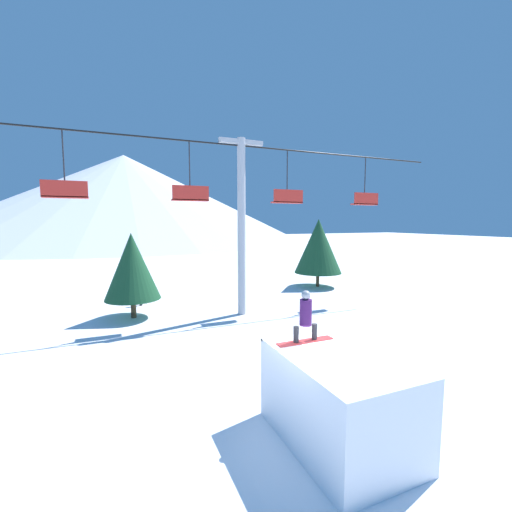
% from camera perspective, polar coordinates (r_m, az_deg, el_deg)
% --- Properties ---
extents(ground_plane, '(220.00, 220.00, 0.00)m').
position_cam_1_polar(ground_plane, '(9.22, 8.43, -27.39)').
color(ground_plane, white).
extents(mountain_ridge, '(89.85, 89.85, 21.75)m').
position_cam_1_polar(mountain_ridge, '(95.38, -21.00, 8.97)').
color(mountain_ridge, silver).
rests_on(mountain_ridge, ground_plane).
extents(snow_ramp, '(2.31, 3.47, 2.04)m').
position_cam_1_polar(snow_ramp, '(8.63, 13.52, -22.12)').
color(snow_ramp, white).
rests_on(snow_ramp, ground_plane).
extents(snowboarder, '(1.52, 0.30, 1.30)m').
position_cam_1_polar(snowboarder, '(8.69, 8.27, -10.02)').
color(snowboarder, '#B22D2D').
rests_on(snowboarder, snow_ramp).
extents(chairlift, '(25.60, 0.44, 9.34)m').
position_cam_1_polar(chairlift, '(18.23, -2.41, 7.53)').
color(chairlift, '#B2B2B7').
rests_on(chairlift, ground_plane).
extents(pine_tree_near, '(2.83, 2.83, 4.45)m').
position_cam_1_polar(pine_tree_near, '(18.81, -19.96, -1.62)').
color(pine_tree_near, '#4C3823').
rests_on(pine_tree_near, ground_plane).
extents(pine_tree_far, '(3.58, 3.58, 5.21)m').
position_cam_1_polar(pine_tree_far, '(26.59, 10.34, 1.64)').
color(pine_tree_far, '#4C3823').
rests_on(pine_tree_far, ground_plane).
extents(distant_skier, '(0.24, 0.24, 1.23)m').
position_cam_1_polar(distant_skier, '(21.68, -18.68, -6.11)').
color(distant_skier, black).
rests_on(distant_skier, ground_plane).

